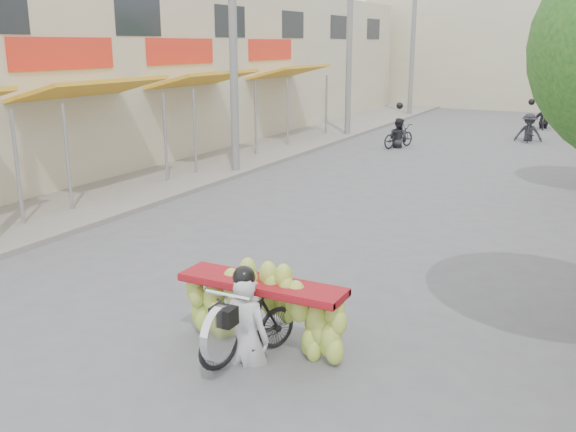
% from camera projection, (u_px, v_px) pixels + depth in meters
% --- Properties ---
extents(ground, '(120.00, 120.00, 0.00)m').
position_uv_depth(ground, '(77.00, 415.00, 6.87)').
color(ground, '#56575C').
rests_on(ground, ground).
extents(sidewalk_left, '(4.00, 60.00, 0.12)m').
position_uv_depth(sidewalk_left, '(242.00, 153.00, 22.82)').
color(sidewalk_left, gray).
rests_on(sidewalk_left, ground).
extents(shophouse_row_left, '(9.77, 40.00, 6.00)m').
position_uv_depth(shophouse_row_left, '(109.00, 67.00, 23.37)').
color(shophouse_row_left, '#BDB496').
rests_on(shophouse_row_left, ground).
extents(far_building, '(20.00, 6.00, 7.00)m').
position_uv_depth(far_building, '(538.00, 49.00, 38.59)').
color(far_building, '#BDB496').
rests_on(far_building, ground).
extents(utility_pole_mid, '(0.60, 0.24, 8.00)m').
position_uv_depth(utility_pole_mid, '(233.00, 37.00, 18.50)').
color(utility_pole_mid, slate).
rests_on(utility_pole_mid, ground).
extents(utility_pole_far, '(0.60, 0.24, 8.00)m').
position_uv_depth(utility_pole_far, '(350.00, 39.00, 26.23)').
color(utility_pole_far, slate).
rests_on(utility_pole_far, ground).
extents(utility_pole_back, '(0.60, 0.24, 8.00)m').
position_uv_depth(utility_pole_back, '(413.00, 40.00, 33.96)').
color(utility_pole_back, slate).
rests_on(utility_pole_back, ground).
extents(banana_motorbike, '(2.23, 1.76, 2.11)m').
position_uv_depth(banana_motorbike, '(254.00, 302.00, 8.04)').
color(banana_motorbike, black).
rests_on(banana_motorbike, ground).
extents(bg_motorbike_a, '(1.08, 1.66, 1.95)m').
position_uv_depth(bg_motorbike_a, '(399.00, 128.00, 24.24)').
color(bg_motorbike_a, black).
rests_on(bg_motorbike_a, ground).
extents(bg_motorbike_b, '(1.10, 1.91, 1.95)m').
position_uv_depth(bg_motorbike_b, '(530.00, 121.00, 25.76)').
color(bg_motorbike_b, black).
rests_on(bg_motorbike_b, ground).
extents(bg_motorbike_c, '(0.99, 1.73, 1.95)m').
position_uv_depth(bg_motorbike_c, '(545.00, 112.00, 29.64)').
color(bg_motorbike_c, black).
rests_on(bg_motorbike_c, ground).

